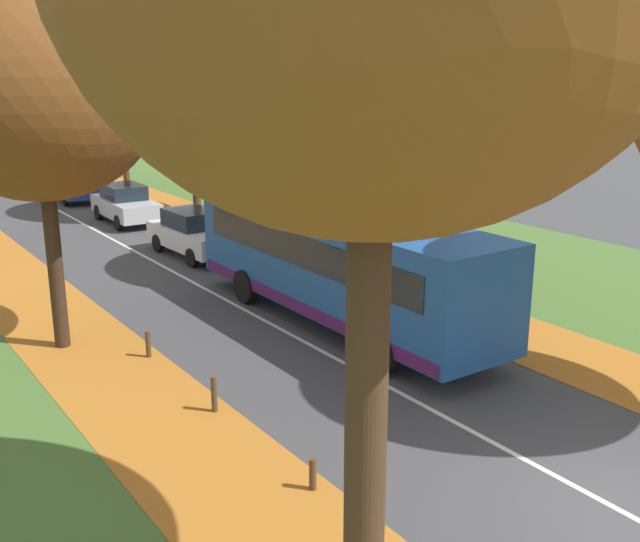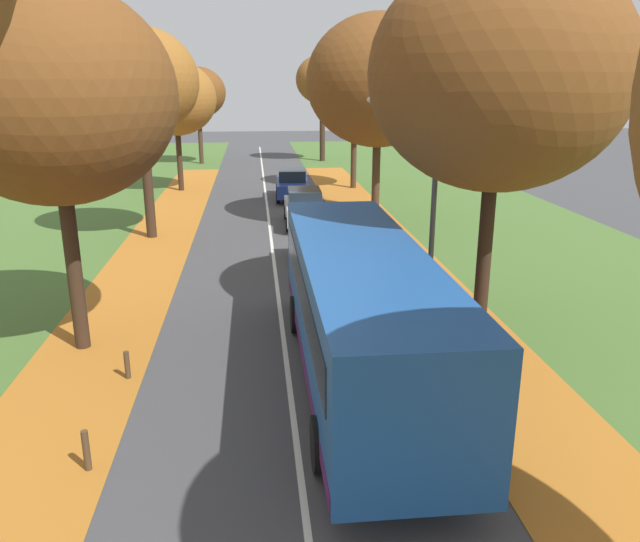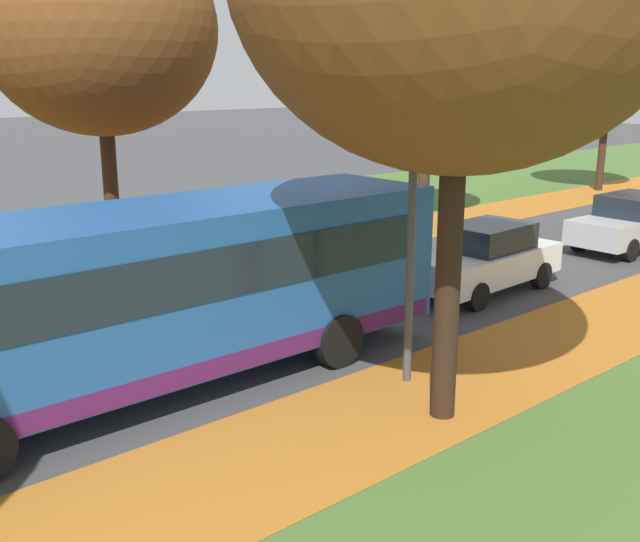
{
  "view_description": "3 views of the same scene",
  "coord_description": "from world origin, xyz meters",
  "views": [
    {
      "loc": [
        -9.52,
        -5.45,
        6.63
      ],
      "look_at": [
        1.09,
        9.77,
        1.43
      ],
      "focal_mm": 42.0,
      "sensor_mm": 36.0,
      "label": 1
    },
    {
      "loc": [
        -0.61,
        -2.72,
        6.31
      ],
      "look_at": [
        1.01,
        12.68,
        1.56
      ],
      "focal_mm": 35.0,
      "sensor_mm": 36.0,
      "label": 2
    },
    {
      "loc": [
        11.91,
        4.09,
        5.01
      ],
      "look_at": [
        1.64,
        12.96,
        1.42
      ],
      "focal_mm": 42.0,
      "sensor_mm": 36.0,
      "label": 3
    }
  ],
  "objects": [
    {
      "name": "grass_verge_left",
      "position": [
        -9.2,
        20.0,
        0.0
      ],
      "size": [
        12.0,
        90.0,
        0.01
      ],
      "primitive_type": "cube",
      "color": "#476B2D",
      "rests_on": "ground"
    },
    {
      "name": "road_centre_line",
      "position": [
        0.0,
        20.0,
        0.0
      ],
      "size": [
        0.12,
        80.0,
        0.01
      ],
      "primitive_type": "cube",
      "color": "silver",
      "rests_on": "ground"
    },
    {
      "name": "car_white_lead",
      "position": [
        1.52,
        18.17,
        0.81
      ],
      "size": [
        1.91,
        4.26,
        1.62
      ],
      "color": "silver",
      "rests_on": "ground"
    },
    {
      "name": "bollard_fifth",
      "position": [
        -3.52,
        10.12,
        0.32
      ],
      "size": [
        0.12,
        0.12,
        0.64
      ],
      "primitive_type": "cylinder",
      "color": "#4C3823",
      "rests_on": "ground"
    },
    {
      "name": "tree_left_mid",
      "position": [
        -4.97,
        23.34,
        6.25
      ],
      "size": [
        4.63,
        4.63,
        8.36
      ],
      "color": "#382619",
      "rests_on": "ground"
    },
    {
      "name": "leaf_litter_right",
      "position": [
        4.6,
        14.0,
        0.01
      ],
      "size": [
        2.8,
        60.0,
        0.0
      ],
      "primitive_type": "cube",
      "color": "#B26B23",
      "rests_on": "grass_verge_right"
    },
    {
      "name": "streetlamp_right",
      "position": [
        3.67,
        12.85,
        3.74
      ],
      "size": [
        1.89,
        0.28,
        6.0
      ],
      "color": "#47474C",
      "rests_on": "ground"
    },
    {
      "name": "bus",
      "position": [
        1.55,
        9.55,
        1.7
      ],
      "size": [
        2.69,
        10.4,
        2.98
      ],
      "color": "#1E5199",
      "rests_on": "ground"
    },
    {
      "name": "car_silver_following",
      "position": [
        1.6,
        24.97,
        0.81
      ],
      "size": [
        1.85,
        4.23,
        1.62
      ],
      "color": "#B7BABF",
      "rests_on": "ground"
    },
    {
      "name": "leaf_litter_left",
      "position": [
        -4.6,
        14.0,
        0.01
      ],
      "size": [
        2.8,
        60.0,
        0.0
      ],
      "primitive_type": "cube",
      "color": "#B26B23",
      "rests_on": "grass_verge_left"
    },
    {
      "name": "tree_left_far",
      "position": [
        -4.98,
        35.03,
        5.3
      ],
      "size": [
        4.66,
        4.66,
        7.42
      ],
      "color": "#382619",
      "rests_on": "ground"
    },
    {
      "name": "tree_left_near",
      "position": [
        -4.95,
        11.99,
        5.99
      ],
      "size": [
        5.4,
        5.4,
        8.44
      ],
      "color": "#382619",
      "rests_on": "ground"
    }
  ]
}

